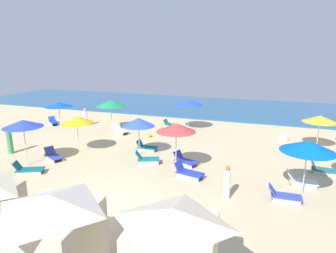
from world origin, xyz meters
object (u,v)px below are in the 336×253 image
at_px(umbrella_4, 308,146).
at_px(lounge_chair_8_0, 120,130).
at_px(umbrella_8, 111,103).
at_px(cooler_box_0, 284,138).
at_px(cabana_2, 54,238).
at_px(lounge_chair_1_0, 53,156).
at_px(lounge_chair_3_0, 146,147).
at_px(umbrella_5, 59,105).
at_px(umbrella_2, 320,119).
at_px(lounge_chair_9_1, 185,160).
at_px(umbrella_1, 23,124).
at_px(umbrella_3, 139,122).
at_px(lounge_chair_0_1, 171,125).
at_px(beachgoer_1, 86,117).
at_px(lounge_chair_4_0, 284,196).
at_px(umbrella_9, 176,127).
at_px(umbrella_0, 188,103).
at_px(umbrella_7, 77,120).
at_px(lounge_chair_1_1, 28,169).
at_px(lounge_chair_9_0, 188,172).
at_px(lounge_chair_0_0, 176,129).
at_px(lounge_chair_5_0, 53,122).
at_px(beach_ball_1, 149,135).
at_px(lounge_chair_3_1, 147,159).
at_px(beachgoer_0, 10,141).
at_px(beachgoer_2, 227,183).
at_px(lounge_chair_4_1, 301,181).
at_px(lounge_chair_6_1, 323,170).

bearing_deg(umbrella_4, lounge_chair_8_0, 153.45).
xyz_separation_m(umbrella_8, cooler_box_0, (13.19, 1.51, -2.04)).
distance_m(cabana_2, lounge_chair_1_0, 10.16).
height_order(lounge_chair_3_0, umbrella_5, umbrella_5).
bearing_deg(umbrella_2, lounge_chair_9_1, -143.26).
distance_m(umbrella_1, umbrella_3, 6.39).
relative_size(lounge_chair_0_1, beachgoer_1, 0.87).
bearing_deg(umbrella_1, lounge_chair_4_0, 1.58).
bearing_deg(umbrella_4, umbrella_9, 172.60).
height_order(umbrella_0, umbrella_7, umbrella_0).
xyz_separation_m(lounge_chair_1_1, lounge_chair_4_0, (12.60, 1.33, 0.02)).
bearing_deg(beachgoer_1, umbrella_4, 113.53).
height_order(lounge_chair_0_1, lounge_chair_9_0, lounge_chair_9_0).
height_order(lounge_chair_0_0, lounge_chair_0_1, lounge_chair_0_0).
height_order(lounge_chair_1_0, lounge_chair_3_0, lounge_chair_1_0).
bearing_deg(lounge_chair_5_0, lounge_chair_4_0, -74.86).
height_order(umbrella_5, beach_ball_1, umbrella_5).
distance_m(lounge_chair_3_1, lounge_chair_9_1, 2.16).
xyz_separation_m(lounge_chair_1_0, beach_ball_1, (3.56, 6.17, -0.06)).
bearing_deg(cabana_2, umbrella_2, 56.33).
height_order(lounge_chair_1_0, lounge_chair_4_0, lounge_chair_1_0).
height_order(umbrella_4, lounge_chair_9_1, umbrella_4).
bearing_deg(lounge_chair_8_0, umbrella_0, -33.98).
xyz_separation_m(lounge_chair_0_1, beachgoer_0, (-7.43, -9.49, 0.56)).
bearing_deg(umbrella_4, lounge_chair_1_0, -179.73).
bearing_deg(umbrella_3, lounge_chair_1_1, -134.08).
bearing_deg(umbrella_2, lounge_chair_5_0, -178.95).
relative_size(lounge_chair_1_0, beachgoer_2, 0.98).
xyz_separation_m(lounge_chair_5_0, umbrella_8, (5.87, 0.02, 2.00)).
bearing_deg(lounge_chair_3_0, umbrella_2, -70.49).
bearing_deg(umbrella_8, beachgoer_2, -38.65).
height_order(umbrella_2, umbrella_3, umbrella_3).
relative_size(lounge_chair_4_1, umbrella_7, 0.61).
bearing_deg(umbrella_4, beachgoer_0, -179.79).
height_order(lounge_chair_4_0, cooler_box_0, lounge_chair_4_0).
bearing_deg(lounge_chair_8_0, beach_ball_1, -69.42).
height_order(lounge_chair_0_1, beachgoer_1, beachgoer_1).
bearing_deg(umbrella_2, beachgoer_1, 179.30).
bearing_deg(lounge_chair_5_0, umbrella_1, -109.97).
bearing_deg(umbrella_9, lounge_chair_4_1, 1.99).
bearing_deg(lounge_chair_3_1, cooler_box_0, -68.04).
relative_size(lounge_chair_0_1, umbrella_7, 0.57).
xyz_separation_m(lounge_chair_1_1, lounge_chair_3_1, (5.36, 3.33, 0.05)).
bearing_deg(lounge_chair_0_1, umbrella_8, 125.00).
xyz_separation_m(umbrella_2, lounge_chair_8_0, (-13.99, -1.08, -1.75)).
distance_m(lounge_chair_1_0, lounge_chair_6_1, 15.14).
xyz_separation_m(lounge_chair_3_1, umbrella_9, (1.86, -0.36, 2.11)).
distance_m(lounge_chair_0_1, lounge_chair_1_0, 10.35).
bearing_deg(cooler_box_0, beachgoer_0, -127.40).
distance_m(beachgoer_1, cooler_box_0, 16.14).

